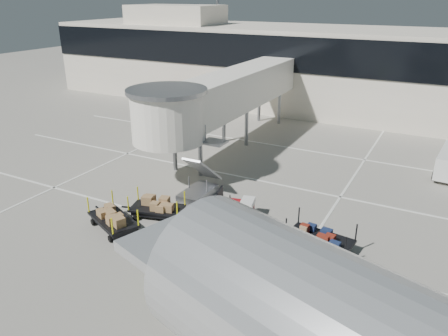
{
  "coord_description": "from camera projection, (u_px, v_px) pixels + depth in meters",
  "views": [
    {
      "loc": [
        10.87,
        -14.76,
        11.2
      ],
      "look_at": [
        0.1,
        5.45,
        2.0
      ],
      "focal_mm": 35.0,
      "sensor_mm": 36.0,
      "label": 1
    }
  ],
  "objects": [
    {
      "name": "ground",
      "position": [
        169.0,
        243.0,
        21.0
      ],
      "size": [
        140.0,
        140.0,
        0.0
      ],
      "primitive_type": "plane",
      "color": "#A7A396",
      "rests_on": "ground"
    },
    {
      "name": "lane_markings",
      "position": [
        241.0,
        175.0,
        28.94
      ],
      "size": [
        40.0,
        30.0,
        0.02
      ],
      "color": "white",
      "rests_on": "ground"
    },
    {
      "name": "terminal",
      "position": [
        334.0,
        68.0,
        44.15
      ],
      "size": [
        64.0,
        12.11,
        15.2
      ],
      "color": "silver",
      "rests_on": "ground"
    },
    {
      "name": "jet_bridge",
      "position": [
        219.0,
        97.0,
        31.19
      ],
      "size": [
        5.7,
        20.4,
        6.03
      ],
      "color": "white",
      "rests_on": "ground"
    },
    {
      "name": "baggage_tug",
      "position": [
        233.0,
        207.0,
        23.38
      ],
      "size": [
        2.5,
        1.91,
        1.52
      ],
      "rotation": [
        0.0,
        0.0,
        0.22
      ],
      "color": "maroon",
      "rests_on": "ground"
    },
    {
      "name": "suitcase_cart",
      "position": [
        320.0,
        240.0,
        20.35
      ],
      "size": [
        3.78,
        1.87,
        1.45
      ],
      "rotation": [
        0.0,
        0.0,
        -0.12
      ],
      "color": "black",
      "rests_on": "ground"
    },
    {
      "name": "box_cart_near",
      "position": [
        113.0,
        219.0,
        22.09
      ],
      "size": [
        3.7,
        2.58,
        1.45
      ],
      "rotation": [
        0.0,
        0.0,
        -0.41
      ],
      "color": "black",
      "rests_on": "ground"
    },
    {
      "name": "box_cart_far",
      "position": [
        158.0,
        208.0,
        23.28
      ],
      "size": [
        3.55,
        2.09,
        1.36
      ],
      "rotation": [
        0.0,
        0.0,
        0.26
      ],
      "color": "black",
      "rests_on": "ground"
    },
    {
      "name": "ground_worker",
      "position": [
        158.0,
        265.0,
        17.89
      ],
      "size": [
        0.61,
        0.42,
        1.65
      ],
      "primitive_type": "imported",
      "rotation": [
        0.0,
        0.0,
        -0.04
      ],
      "color": "#A4FF1A",
      "rests_on": "ground"
    },
    {
      "name": "belt_loader",
      "position": [
        171.0,
        106.0,
        43.73
      ],
      "size": [
        4.09,
        2.9,
        1.86
      ],
      "rotation": [
        0.0,
        0.0,
        -0.43
      ],
      "color": "maroon",
      "rests_on": "ground"
    }
  ]
}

